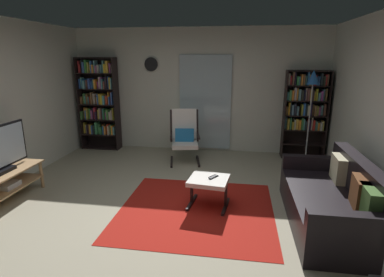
% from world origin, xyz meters
% --- Properties ---
extents(ground_plane, '(7.02, 7.02, 0.00)m').
position_xyz_m(ground_plane, '(0.00, 0.00, 0.00)').
color(ground_plane, '#A39B82').
extents(wall_back, '(5.60, 0.06, 2.60)m').
position_xyz_m(wall_back, '(0.00, 2.90, 1.30)').
color(wall_back, silver).
rests_on(wall_back, ground).
extents(glass_door_panel, '(1.10, 0.01, 2.00)m').
position_xyz_m(glass_door_panel, '(0.17, 2.83, 1.05)').
color(glass_door_panel, silver).
extents(area_rug, '(2.06, 1.96, 0.01)m').
position_xyz_m(area_rug, '(0.37, 0.07, 0.00)').
color(area_rug, '#AA1C14').
rests_on(area_rug, ground).
extents(tv_stand, '(0.50, 1.16, 0.45)m').
position_xyz_m(tv_stand, '(-2.34, -0.08, 0.30)').
color(tv_stand, tan).
rests_on(tv_stand, ground).
extents(bookshelf_near_tv, '(0.84, 0.30, 2.00)m').
position_xyz_m(bookshelf_near_tv, '(-2.14, 2.64, 1.08)').
color(bookshelf_near_tv, black).
rests_on(bookshelf_near_tv, ground).
extents(bookshelf_near_sofa, '(0.83, 0.30, 1.76)m').
position_xyz_m(bookshelf_near_sofa, '(2.18, 2.65, 1.02)').
color(bookshelf_near_sofa, black).
rests_on(bookshelf_near_sofa, ground).
extents(leather_sofa, '(0.89, 1.86, 0.81)m').
position_xyz_m(leather_sofa, '(2.08, -0.04, 0.30)').
color(leather_sofa, black).
rests_on(leather_sofa, ground).
extents(lounge_armchair, '(0.68, 0.75, 1.02)m').
position_xyz_m(lounge_armchair, '(-0.14, 2.06, 0.53)').
color(lounge_armchair, black).
rests_on(lounge_armchair, ground).
extents(ottoman, '(0.57, 0.54, 0.41)m').
position_xyz_m(ottoman, '(0.52, 0.22, 0.34)').
color(ottoman, white).
rests_on(ottoman, ground).
extents(tv_remote, '(0.11, 0.14, 0.02)m').
position_xyz_m(tv_remote, '(0.58, 0.24, 0.42)').
color(tv_remote, black).
rests_on(tv_remote, ottoman).
extents(cell_phone, '(0.14, 0.15, 0.01)m').
position_xyz_m(cell_phone, '(0.58, 0.27, 0.42)').
color(cell_phone, black).
rests_on(cell_phone, ottoman).
extents(floor_lamp_by_shelf, '(0.22, 0.22, 1.79)m').
position_xyz_m(floor_lamp_by_shelf, '(2.17, 2.12, 1.48)').
color(floor_lamp_by_shelf, '#A5A5AD').
rests_on(floor_lamp_by_shelf, ground).
extents(wall_clock, '(0.29, 0.03, 0.29)m').
position_xyz_m(wall_clock, '(-0.99, 2.82, 1.85)').
color(wall_clock, silver).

